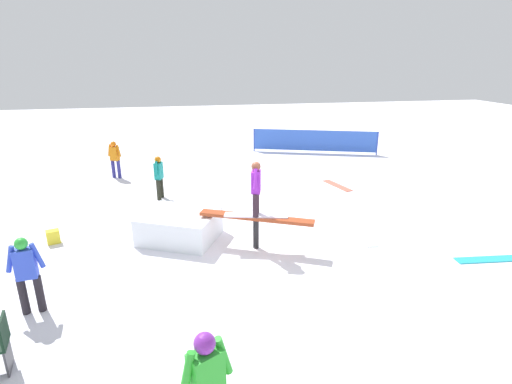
{
  "coord_description": "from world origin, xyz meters",
  "views": [
    {
      "loc": [
        -1.68,
        -8.6,
        4.42
      ],
      "look_at": [
        0.0,
        0.0,
        1.43
      ],
      "focal_mm": 28.0,
      "sensor_mm": 36.0,
      "label": 1
    }
  ],
  "objects_px": {
    "rail_feature": "(256,221)",
    "backpack_on_snow": "(53,237)",
    "main_rider_on_rail": "(256,190)",
    "loose_snowboard_coral": "(337,186)",
    "bystander_orange": "(115,158)",
    "loose_snowboard_cyan": "(488,259)",
    "loose_snowboard_white": "(364,234)",
    "bystander_teal": "(159,175)",
    "bystander_blue": "(27,271)"
  },
  "relations": [
    {
      "from": "bystander_teal",
      "to": "backpack_on_snow",
      "type": "xyz_separation_m",
      "value": [
        -2.52,
        -2.88,
        -0.63
      ]
    },
    {
      "from": "bystander_blue",
      "to": "bystander_teal",
      "type": "bearing_deg",
      "value": -117.03
    },
    {
      "from": "bystander_teal",
      "to": "bystander_blue",
      "type": "distance_m",
      "value": 6.2
    },
    {
      "from": "main_rider_on_rail",
      "to": "loose_snowboard_white",
      "type": "distance_m",
      "value": 3.27
    },
    {
      "from": "main_rider_on_rail",
      "to": "backpack_on_snow",
      "type": "relative_size",
      "value": 4.49
    },
    {
      "from": "loose_snowboard_white",
      "to": "bystander_orange",
      "type": "bearing_deg",
      "value": 54.59
    },
    {
      "from": "loose_snowboard_coral",
      "to": "loose_snowboard_white",
      "type": "relative_size",
      "value": 0.98
    },
    {
      "from": "bystander_teal",
      "to": "loose_snowboard_white",
      "type": "height_order",
      "value": "bystander_teal"
    },
    {
      "from": "bystander_teal",
      "to": "loose_snowboard_white",
      "type": "xyz_separation_m",
      "value": [
        5.31,
        -3.91,
        -0.78
      ]
    },
    {
      "from": "backpack_on_snow",
      "to": "rail_feature",
      "type": "bearing_deg",
      "value": -32.46
    },
    {
      "from": "loose_snowboard_coral",
      "to": "main_rider_on_rail",
      "type": "bearing_deg",
      "value": -56.82
    },
    {
      "from": "main_rider_on_rail",
      "to": "backpack_on_snow",
      "type": "distance_m",
      "value": 5.22
    },
    {
      "from": "loose_snowboard_coral",
      "to": "backpack_on_snow",
      "type": "distance_m",
      "value": 9.24
    },
    {
      "from": "rail_feature",
      "to": "loose_snowboard_cyan",
      "type": "xyz_separation_m",
      "value": [
        5.1,
        -1.62,
        -0.7
      ]
    },
    {
      "from": "main_rider_on_rail",
      "to": "bystander_blue",
      "type": "height_order",
      "value": "main_rider_on_rail"
    },
    {
      "from": "loose_snowboard_coral",
      "to": "loose_snowboard_cyan",
      "type": "relative_size",
      "value": 0.95
    },
    {
      "from": "main_rider_on_rail",
      "to": "loose_snowboard_coral",
      "type": "relative_size",
      "value": 1.08
    },
    {
      "from": "bystander_teal",
      "to": "bystander_orange",
      "type": "relative_size",
      "value": 1.0
    },
    {
      "from": "rail_feature",
      "to": "bystander_teal",
      "type": "xyz_separation_m",
      "value": [
        -2.39,
        4.1,
        0.08
      ]
    },
    {
      "from": "bystander_blue",
      "to": "backpack_on_snow",
      "type": "distance_m",
      "value": 3.08
    },
    {
      "from": "rail_feature",
      "to": "backpack_on_snow",
      "type": "height_order",
      "value": "rail_feature"
    },
    {
      "from": "rail_feature",
      "to": "loose_snowboard_cyan",
      "type": "bearing_deg",
      "value": 8.01
    },
    {
      "from": "main_rider_on_rail",
      "to": "loose_snowboard_coral",
      "type": "xyz_separation_m",
      "value": [
        3.82,
        4.26,
        -1.47
      ]
    },
    {
      "from": "main_rider_on_rail",
      "to": "bystander_orange",
      "type": "xyz_separation_m",
      "value": [
        -4.11,
        6.84,
        -0.68
      ]
    },
    {
      "from": "rail_feature",
      "to": "main_rider_on_rail",
      "type": "bearing_deg",
      "value": 0.0
    },
    {
      "from": "bystander_teal",
      "to": "loose_snowboard_cyan",
      "type": "relative_size",
      "value": 0.95
    },
    {
      "from": "bystander_blue",
      "to": "loose_snowboard_cyan",
      "type": "distance_m",
      "value": 9.59
    },
    {
      "from": "main_rider_on_rail",
      "to": "bystander_teal",
      "type": "height_order",
      "value": "main_rider_on_rail"
    },
    {
      "from": "bystander_blue",
      "to": "main_rider_on_rail",
      "type": "bearing_deg",
      "value": -166.11
    },
    {
      "from": "rail_feature",
      "to": "main_rider_on_rail",
      "type": "xyz_separation_m",
      "value": [
        0.0,
        0.0,
        0.76
      ]
    },
    {
      "from": "bystander_teal",
      "to": "main_rider_on_rail",
      "type": "bearing_deg",
      "value": 48.76
    },
    {
      "from": "bystander_teal",
      "to": "loose_snowboard_coral",
      "type": "relative_size",
      "value": 1.0
    },
    {
      "from": "rail_feature",
      "to": "loose_snowboard_white",
      "type": "distance_m",
      "value": 3.01
    },
    {
      "from": "loose_snowboard_cyan",
      "to": "loose_snowboard_white",
      "type": "height_order",
      "value": "same"
    },
    {
      "from": "rail_feature",
      "to": "backpack_on_snow",
      "type": "relative_size",
      "value": 7.7
    },
    {
      "from": "bystander_blue",
      "to": "backpack_on_snow",
      "type": "height_order",
      "value": "bystander_blue"
    },
    {
      "from": "bystander_teal",
      "to": "backpack_on_snow",
      "type": "distance_m",
      "value": 3.87
    },
    {
      "from": "loose_snowboard_cyan",
      "to": "loose_snowboard_white",
      "type": "distance_m",
      "value": 2.83
    },
    {
      "from": "rail_feature",
      "to": "bystander_teal",
      "type": "distance_m",
      "value": 4.74
    },
    {
      "from": "main_rider_on_rail",
      "to": "bystander_blue",
      "type": "bearing_deg",
      "value": -143.83
    },
    {
      "from": "loose_snowboard_coral",
      "to": "loose_snowboard_cyan",
      "type": "distance_m",
      "value": 6.02
    },
    {
      "from": "main_rider_on_rail",
      "to": "loose_snowboard_cyan",
      "type": "distance_m",
      "value": 5.54
    },
    {
      "from": "bystander_teal",
      "to": "loose_snowboard_white",
      "type": "relative_size",
      "value": 0.98
    },
    {
      "from": "bystander_teal",
      "to": "bystander_blue",
      "type": "height_order",
      "value": "bystander_blue"
    },
    {
      "from": "loose_snowboard_white",
      "to": "backpack_on_snow",
      "type": "relative_size",
      "value": 4.27
    },
    {
      "from": "bystander_blue",
      "to": "loose_snowboard_coral",
      "type": "relative_size",
      "value": 1.04
    },
    {
      "from": "rail_feature",
      "to": "bystander_teal",
      "type": "relative_size",
      "value": 1.85
    },
    {
      "from": "main_rider_on_rail",
      "to": "bystander_blue",
      "type": "distance_m",
      "value": 4.83
    },
    {
      "from": "rail_feature",
      "to": "main_rider_on_rail",
      "type": "relative_size",
      "value": 1.71
    },
    {
      "from": "rail_feature",
      "to": "backpack_on_snow",
      "type": "xyz_separation_m",
      "value": [
        -4.91,
        1.22,
        -0.54
      ]
    }
  ]
}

